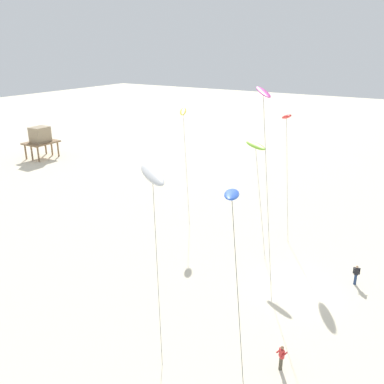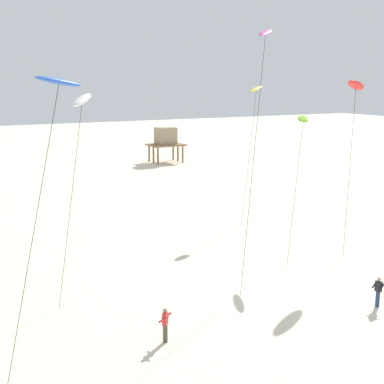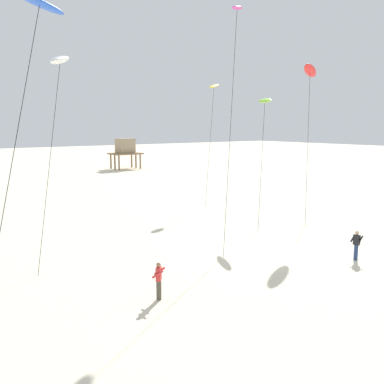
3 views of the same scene
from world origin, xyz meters
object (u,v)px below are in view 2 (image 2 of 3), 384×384
(kite_red, at_px, (356,86))
(kite_blue, at_px, (58,84))
(stilt_house, at_px, (166,139))
(kite_magenta, at_px, (265,36))
(kite_white, at_px, (82,101))
(kite_yellow, at_px, (256,90))
(kite_lime, at_px, (303,120))
(kite_flyer_middle, at_px, (165,324))
(kite_flyer_nearest, at_px, (378,291))

(kite_red, height_order, kite_blue, kite_blue)
(stilt_house, bearing_deg, kite_magenta, -108.33)
(kite_white, bearing_deg, kite_yellow, 28.11)
(kite_white, distance_m, kite_blue, 7.19)
(kite_red, relative_size, kite_yellow, 1.05)
(kite_magenta, height_order, stilt_house, kite_magenta)
(kite_lime, relative_size, kite_white, 0.85)
(kite_red, distance_m, kite_flyer_middle, 22.11)
(kite_white, relative_size, kite_flyer_nearest, 6.85)
(kite_blue, distance_m, kite_flyer_middle, 11.69)
(kite_red, relative_size, kite_lime, 1.26)
(kite_yellow, distance_m, stilt_house, 34.17)
(kite_blue, xyz_separation_m, kite_flyer_nearest, (15.72, -3.47, -10.87))
(kite_lime, distance_m, kite_flyer_middle, 19.05)
(kite_lime, bearing_deg, kite_blue, -159.91)
(kite_lime, distance_m, kite_white, 15.98)
(kite_red, bearing_deg, kite_blue, -166.48)
(kite_white, height_order, stilt_house, kite_white)
(kite_lime, xyz_separation_m, kite_magenta, (-5.33, -2.60, 5.23))
(kite_lime, bearing_deg, kite_yellow, 74.22)
(kite_flyer_middle, height_order, stilt_house, stilt_house)
(kite_red, distance_m, kite_magenta, 9.10)
(kite_flyer_middle, relative_size, stilt_house, 0.32)
(kite_red, relative_size, kite_flyer_middle, 7.30)
(stilt_house, bearing_deg, kite_flyer_middle, -115.68)
(kite_white, bearing_deg, kite_flyer_middle, -82.67)
(kite_blue, height_order, kite_flyer_middle, kite_blue)
(kite_lime, bearing_deg, kite_red, -26.05)
(kite_flyer_middle, distance_m, stilt_house, 56.27)
(kite_lime, height_order, kite_flyer_middle, kite_lime)
(kite_lime, height_order, kite_white, kite_white)
(kite_red, distance_m, kite_white, 19.17)
(kite_lime, distance_m, kite_magenta, 7.90)
(kite_magenta, xyz_separation_m, kite_flyer_nearest, (2.22, -7.76, -13.61))
(kite_white, relative_size, kite_flyer_middle, 6.85)
(kite_lime, bearing_deg, stilt_house, 77.30)
(kite_magenta, bearing_deg, kite_red, 6.77)
(kite_magenta, distance_m, kite_blue, 14.42)
(kite_flyer_nearest, distance_m, kite_flyer_middle, 11.89)
(kite_lime, relative_size, kite_yellow, 0.83)
(kite_red, distance_m, kite_blue, 22.68)
(kite_magenta, distance_m, kite_flyer_middle, 17.62)
(kite_lime, relative_size, kite_flyer_middle, 5.79)
(kite_flyer_middle, bearing_deg, kite_blue, 157.91)
(stilt_house, bearing_deg, kite_white, -120.84)
(kite_white, bearing_deg, kite_lime, 1.36)
(stilt_house, bearing_deg, kite_lime, -102.70)
(kite_red, xyz_separation_m, kite_magenta, (-8.56, -1.02, 2.93))
(kite_lime, height_order, kite_flyer_nearest, kite_lime)
(kite_white, xyz_separation_m, stilt_house, (25.40, 42.54, -7.32))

